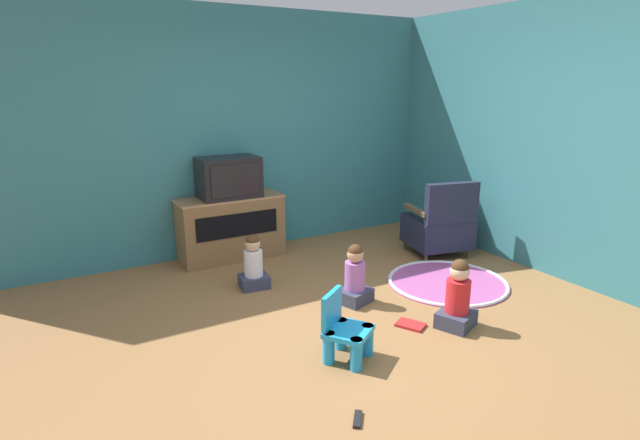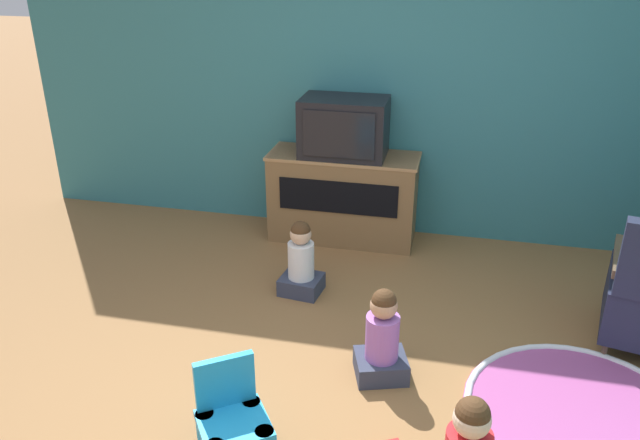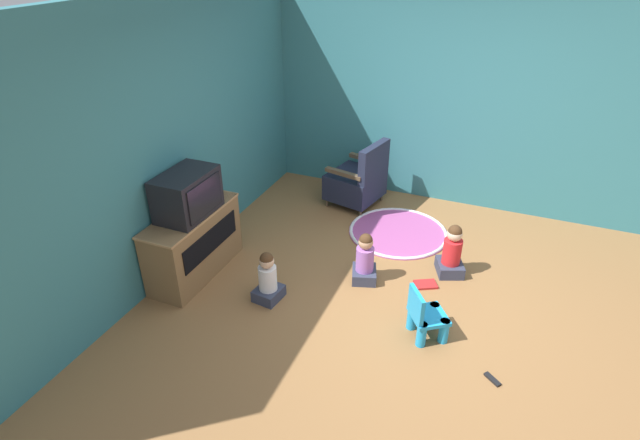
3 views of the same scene
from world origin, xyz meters
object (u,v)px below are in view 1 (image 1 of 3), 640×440
Objects in this scene: television at (229,177)px; child_watching_right at (254,265)px; book at (411,325)px; black_armchair at (440,226)px; yellow_kid_chair at (345,334)px; child_watching_left at (355,278)px; child_watching_center at (458,298)px; tv_cabinet at (231,227)px; remote_control at (358,419)px.

television is 1.21× the size of child_watching_right.
book is (0.79, -1.37, -0.22)m from child_watching_right.
black_armchair is 2.51m from yellow_kid_chair.
yellow_kid_chair reaches higher than book.
black_armchair is 1.78× the size of yellow_kid_chair.
television is 1.86m from child_watching_left.
television is at bearing 89.96° from child_watching_right.
child_watching_center is at bearing -78.06° from child_watching_left.
child_watching_center is at bearing 64.51° from black_armchair.
black_armchair is 1.88m from book.
tv_cabinet is at bearing -14.41° from black_armchair.
book is (0.14, -0.61, -0.22)m from child_watching_left.
tv_cabinet is 3.06m from remote_control.
child_watching_left is at bearing -71.98° from tv_cabinet.
child_watching_center is at bearing -47.59° from child_watching_right.
child_watching_left is 1.64m from remote_control.
tv_cabinet is 1.75m from child_watching_left.
book is at bearing -95.20° from child_watching_left.
yellow_kid_chair is 0.90× the size of child_watching_left.
child_watching_right is 3.64× the size of remote_control.
remote_control is (-1.02, -0.76, -0.00)m from book.
child_watching_right is (-0.11, -0.89, -0.69)m from television.
book is at bearing -73.35° from tv_cabinet.
yellow_kid_chair reaches higher than remote_control.
child_watching_center is 1.90m from child_watching_right.
black_armchair is 1.76m from child_watching_center.
child_watching_right is at bearing 112.37° from child_watching_left.
child_watching_left is 0.95× the size of child_watching_center.
child_watching_left is (0.54, -1.65, -0.68)m from television.
tv_cabinet is at bearing 54.24° from yellow_kid_chair.
television is 1.31× the size of yellow_kid_chair.
television is 1.17× the size of child_watching_left.
tv_cabinet reaches higher than remote_control.
tv_cabinet is 1.32× the size of black_armchair.
remote_control is at bearing -96.54° from television.
child_watching_left is at bearing 17.36° from yellow_kid_chair.
tv_cabinet is 2.35× the size of yellow_kid_chair.
child_watching_right is at bearing -96.93° from tv_cabinet.
child_watching_center is 1.48m from remote_control.
television reaches higher than child_watching_right.
child_watching_right is 2.15m from remote_control.
child_watching_center is 1.08× the size of child_watching_right.
black_armchair is at bearing 2.71° from child_watching_right.
child_watching_left reaches higher than book.
child_watching_center is at bearing -28.00° from remote_control.
child_watching_left is at bearing -42.61° from child_watching_right.
yellow_kid_chair is 1.51m from child_watching_right.
book is (0.68, -2.27, -0.35)m from tv_cabinet.
black_armchair is 1.66m from child_watching_left.
television reaches higher than child_watching_center.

